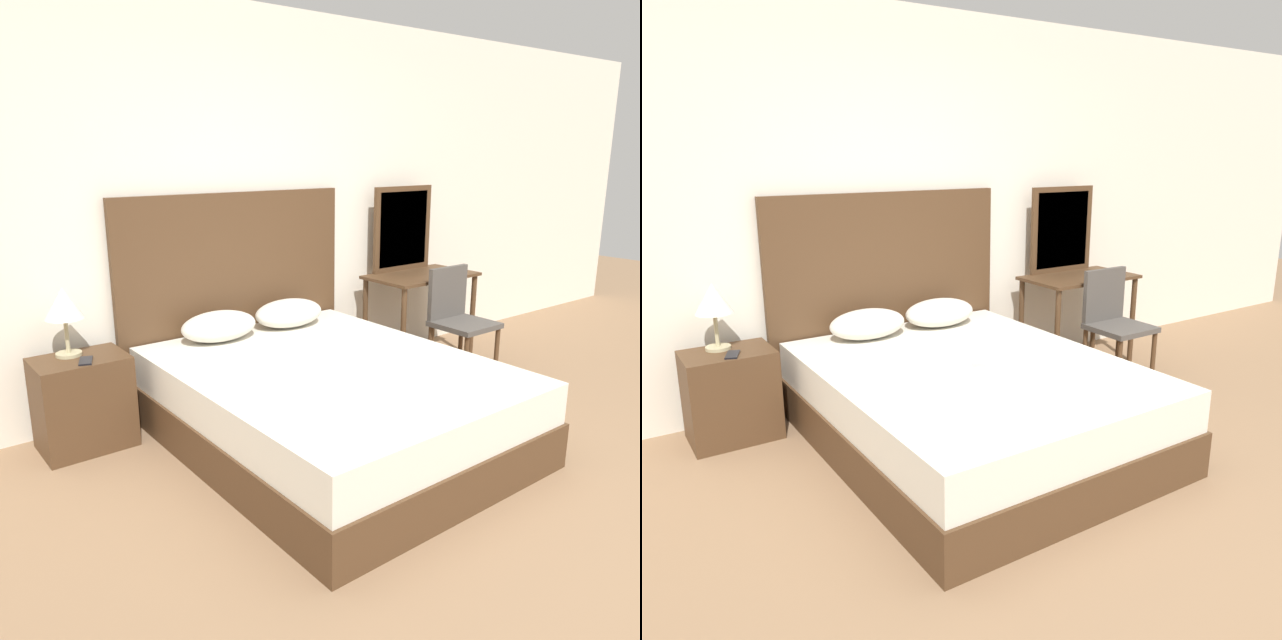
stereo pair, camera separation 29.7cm
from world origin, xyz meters
TOP-DOWN VIEW (x-y plane):
  - ground_plane at (0.00, 0.00)m, footprint 16.00×16.00m
  - wall_back at (0.00, 2.41)m, footprint 10.00×0.06m
  - bed at (-0.11, 1.25)m, footprint 1.70×2.13m
  - headboard at (-0.11, 2.34)m, footprint 1.78×0.05m
  - pillow_left at (-0.40, 2.09)m, footprint 0.53×0.35m
  - pillow_right at (0.17, 2.09)m, footprint 0.53×0.35m
  - phone_on_bed at (-0.09, 1.17)m, footprint 0.15×0.16m
  - nightstand at (-1.31, 2.11)m, footprint 0.52×0.38m
  - table_lamp at (-1.35, 2.18)m, footprint 0.22×0.22m
  - phone_on_nightstand at (-1.30, 2.01)m, footprint 0.12×0.17m
  - vanity_desk at (1.46, 2.01)m, footprint 0.91×0.52m
  - vanity_mirror at (1.46, 2.24)m, footprint 0.64×0.03m
  - chair at (1.42, 1.58)m, footprint 0.43×0.42m

SIDE VIEW (x-z plane):
  - ground_plane at x=0.00m, z-range 0.00..0.00m
  - bed at x=-0.11m, z-range 0.00..0.50m
  - nightstand at x=-1.31m, z-range 0.00..0.56m
  - chair at x=1.42m, z-range 0.07..0.92m
  - phone_on_bed at x=-0.09m, z-range 0.50..0.51m
  - phone_on_nightstand at x=-1.30m, z-range 0.56..0.57m
  - pillow_left at x=-0.40m, z-range 0.50..0.70m
  - pillow_right at x=0.17m, z-range 0.50..0.70m
  - vanity_desk at x=1.46m, z-range 0.24..0.99m
  - headboard at x=-0.11m, z-range 0.00..1.46m
  - table_lamp at x=-1.35m, z-range 0.66..1.07m
  - vanity_mirror at x=1.46m, z-range 0.75..1.45m
  - wall_back at x=0.00m, z-range 0.00..2.70m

